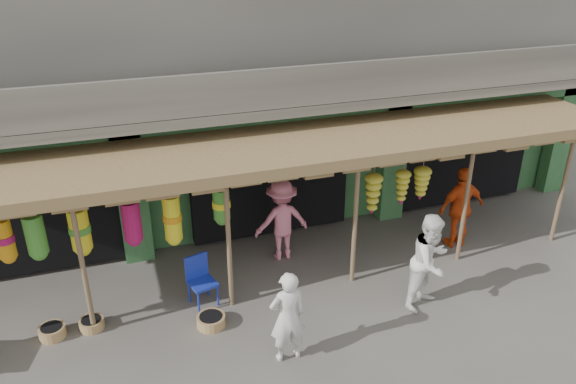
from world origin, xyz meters
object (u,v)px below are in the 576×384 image
object	(u,v)px
person_front	(288,317)
person_right	(431,262)
person_shopper	(282,220)
person_vendor	(461,207)
blue_chair	(200,277)

from	to	relation	value
person_front	person_right	xyz separation A→B (m)	(2.96, 0.54, 0.11)
person_shopper	person_vendor	bearing A→B (deg)	167.48
blue_chair	person_right	size ratio (longest dim) A/B	0.52
person_front	person_right	distance (m)	3.01
person_right	person_vendor	distance (m)	2.49
blue_chair	person_vendor	distance (m)	5.86
blue_chair	person_shopper	world-z (taller)	person_shopper
blue_chair	person_front	bearing A→B (deg)	-77.83
person_vendor	person_front	bearing A→B (deg)	23.35
blue_chair	person_shopper	size ratio (longest dim) A/B	0.54
blue_chair	person_right	xyz separation A→B (m)	(4.03, -1.45, 0.40)
person_front	person_right	bearing A→B (deg)	-171.38
person_right	person_shopper	distance (m)	3.23
person_right	person_shopper	world-z (taller)	person_right
blue_chair	person_right	world-z (taller)	person_right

